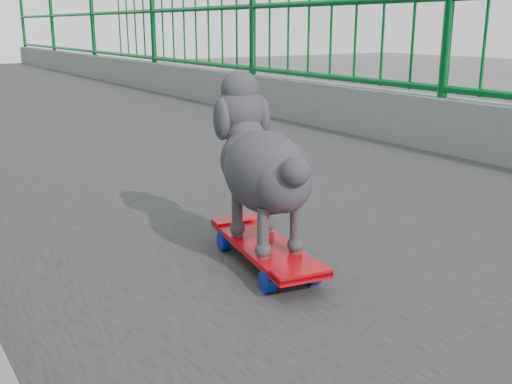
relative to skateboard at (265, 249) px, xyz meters
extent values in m
cube|color=slate|center=(0.46, 7.92, -3.80)|extent=(1.20, 1.20, 6.50)
cylinder|color=#0C722D|center=(1.86, 8.92, 0.80)|extent=(0.06, 0.06, 1.10)
cube|color=red|center=(0.00, 0.00, 0.01)|extent=(0.25, 0.56, 0.02)
cube|color=#99999E|center=(-0.03, -0.17, -0.01)|extent=(0.10, 0.05, 0.02)
cylinder|color=#062395|center=(-0.10, -0.16, -0.02)|extent=(0.04, 0.07, 0.06)
sphere|color=yellow|center=(-0.10, -0.16, -0.02)|extent=(0.03, 0.03, 0.03)
cylinder|color=#062395|center=(0.04, -0.18, -0.02)|extent=(0.04, 0.07, 0.06)
sphere|color=yellow|center=(0.04, -0.18, -0.02)|extent=(0.03, 0.03, 0.03)
cube|color=#99999E|center=(0.03, 0.17, -0.01)|extent=(0.10, 0.05, 0.02)
cylinder|color=#062395|center=(-0.04, 0.18, -0.02)|extent=(0.04, 0.07, 0.06)
sphere|color=yellow|center=(-0.04, 0.18, -0.02)|extent=(0.03, 0.03, 0.03)
cylinder|color=#062395|center=(0.10, 0.16, -0.02)|extent=(0.04, 0.07, 0.06)
sphere|color=yellow|center=(0.10, 0.16, -0.02)|extent=(0.03, 0.03, 0.03)
ellipsoid|color=#322F34|center=(0.00, 0.00, 0.24)|extent=(0.28, 0.38, 0.24)
sphere|color=#322F34|center=(0.04, 0.19, 0.39)|extent=(0.16, 0.16, 0.16)
sphere|color=black|center=(0.05, 0.30, 0.37)|extent=(0.03, 0.03, 0.03)
sphere|color=#322F34|center=(-0.03, -0.19, 0.28)|extent=(0.08, 0.08, 0.08)
cylinder|color=#322F34|center=(-0.03, 0.11, 0.09)|extent=(0.03, 0.03, 0.15)
cylinder|color=#322F34|center=(0.07, 0.09, 0.09)|extent=(0.03, 0.03, 0.15)
cylinder|color=#322F34|center=(-0.07, -0.09, 0.09)|extent=(0.03, 0.03, 0.15)
cylinder|color=#322F34|center=(0.03, -0.11, 0.09)|extent=(0.03, 0.03, 0.15)
camera|label=1|loc=(-0.95, -1.39, 0.65)|focal=42.00mm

